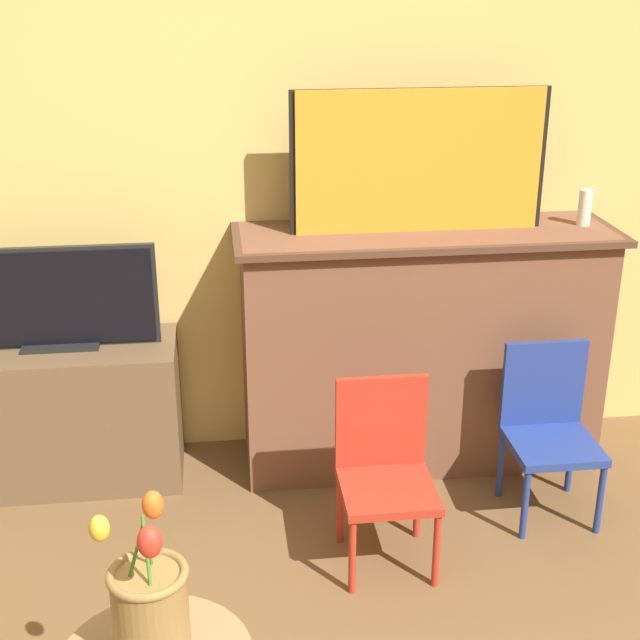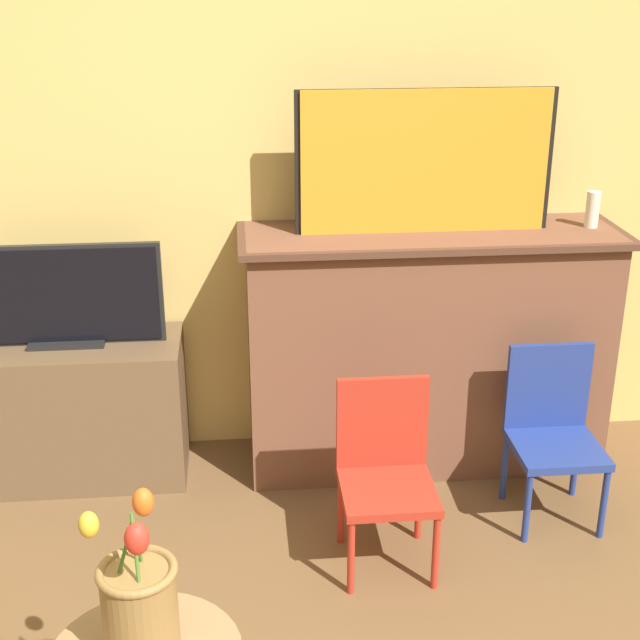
# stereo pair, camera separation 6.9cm
# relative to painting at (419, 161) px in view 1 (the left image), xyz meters

# --- Properties ---
(wall_back) EXTENTS (8.00, 0.06, 2.70)m
(wall_back) POSITION_rel_painting_xyz_m (-0.39, 0.23, 0.13)
(wall_back) COLOR #E0BC66
(wall_back) RESTS_ON ground
(fireplace_mantel) EXTENTS (1.45, 0.46, 0.96)m
(fireplace_mantel) POSITION_rel_painting_xyz_m (0.03, -0.01, -0.73)
(fireplace_mantel) COLOR brown
(fireplace_mantel) RESTS_ON ground
(painting) EXTENTS (0.95, 0.03, 0.52)m
(painting) POSITION_rel_painting_xyz_m (0.00, 0.00, 0.00)
(painting) COLOR black
(painting) RESTS_ON fireplace_mantel
(mantel_candle) EXTENTS (0.05, 0.05, 0.14)m
(mantel_candle) POSITION_rel_painting_xyz_m (0.65, -0.01, -0.19)
(mantel_candle) COLOR silver
(mantel_candle) RESTS_ON fireplace_mantel
(tv_stand) EXTENTS (0.84, 0.38, 0.56)m
(tv_stand) POSITION_rel_painting_xyz_m (-1.34, -0.01, -0.94)
(tv_stand) COLOR brown
(tv_stand) RESTS_ON ground
(tv_monitor) EXTENTS (0.73, 0.12, 0.39)m
(tv_monitor) POSITION_rel_painting_xyz_m (-1.34, -0.00, -0.48)
(tv_monitor) COLOR black
(tv_monitor) RESTS_ON tv_stand
(chair_red) EXTENTS (0.31, 0.31, 0.63)m
(chair_red) POSITION_rel_painting_xyz_m (-0.23, -0.64, -0.88)
(chair_red) COLOR #B22D1E
(chair_red) RESTS_ON ground
(chair_blue) EXTENTS (0.31, 0.31, 0.63)m
(chair_blue) POSITION_rel_painting_xyz_m (0.42, -0.42, -0.88)
(chair_blue) COLOR navy
(chair_blue) RESTS_ON ground
(vase_tulips) EXTENTS (0.20, 0.22, 0.41)m
(vase_tulips) POSITION_rel_painting_xyz_m (-0.93, -1.55, -0.64)
(vase_tulips) COLOR olive
(vase_tulips) RESTS_ON side_table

